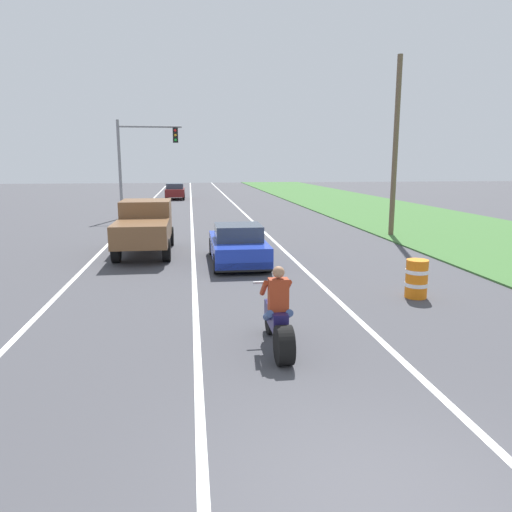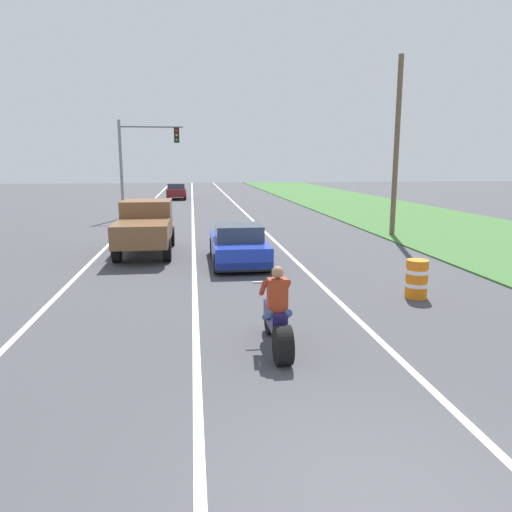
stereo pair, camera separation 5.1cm
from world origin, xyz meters
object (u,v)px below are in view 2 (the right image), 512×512
at_px(motorcycle_with_rider, 277,321).
at_px(distant_car_far_ahead, 177,191).
at_px(traffic_light_mast_near, 140,154).
at_px(sports_car_blue, 238,245).
at_px(pickup_truck_left_lane_brown, 145,225).
at_px(construction_barrel_nearest, 417,279).

xyz_separation_m(motorcycle_with_rider, distant_car_far_ahead, (-2.96, 38.44, 0.18)).
bearing_deg(motorcycle_with_rider, distant_car_far_ahead, 94.40).
height_order(traffic_light_mast_near, distant_car_far_ahead, traffic_light_mast_near).
xyz_separation_m(sports_car_blue, traffic_light_mast_near, (-4.69, 14.69, 3.32)).
bearing_deg(distant_car_far_ahead, traffic_light_mast_near, -96.13).
xyz_separation_m(pickup_truck_left_lane_brown, construction_barrel_nearest, (7.50, -7.26, -0.60)).
xyz_separation_m(motorcycle_with_rider, traffic_light_mast_near, (-4.64, 22.79, 3.36)).
distance_m(pickup_truck_left_lane_brown, traffic_light_mast_near, 12.82).
bearing_deg(motorcycle_with_rider, construction_barrel_nearest, 36.44).
bearing_deg(construction_barrel_nearest, sports_car_blue, 129.76).
distance_m(motorcycle_with_rider, distant_car_far_ahead, 38.55).
xyz_separation_m(pickup_truck_left_lane_brown, traffic_light_mast_near, (-1.34, 12.42, 2.84)).
distance_m(sports_car_blue, construction_barrel_nearest, 6.49).
relative_size(motorcycle_with_rider, traffic_light_mast_near, 0.37).
bearing_deg(construction_barrel_nearest, motorcycle_with_rider, -143.56).
relative_size(sports_car_blue, construction_barrel_nearest, 4.30).
bearing_deg(sports_car_blue, traffic_light_mast_near, 107.71).
distance_m(motorcycle_with_rider, pickup_truck_left_lane_brown, 10.89).
xyz_separation_m(motorcycle_with_rider, pickup_truck_left_lane_brown, (-3.30, 10.36, 0.51)).
xyz_separation_m(pickup_truck_left_lane_brown, distant_car_far_ahead, (0.34, 28.08, -0.33)).
bearing_deg(distant_car_far_ahead, construction_barrel_nearest, -78.54).
height_order(motorcycle_with_rider, traffic_light_mast_near, traffic_light_mast_near).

